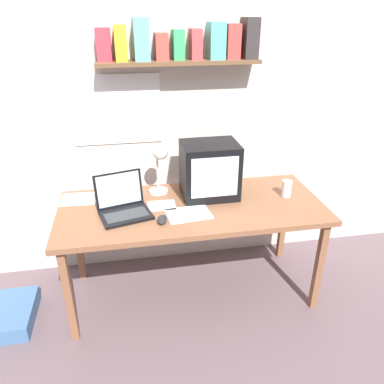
{
  "coord_description": "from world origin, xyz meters",
  "views": [
    {
      "loc": [
        -0.39,
        -2.13,
        1.89
      ],
      "look_at": [
        0.0,
        0.0,
        0.82
      ],
      "focal_mm": 35.0,
      "sensor_mm": 36.0,
      "label": 1
    }
  ],
  "objects_px": {
    "computer_mouse": "(162,219)",
    "juice_glass": "(286,189)",
    "laptop": "(123,204)",
    "loose_paper_near_monitor": "(162,205)",
    "corner_desk": "(192,213)",
    "floor_cushion": "(2,316)",
    "crt_monitor": "(210,170)",
    "desk_lamp": "(160,162)",
    "printed_handout": "(189,214)",
    "loose_paper_near_laptop": "(79,199)"
  },
  "relations": [
    {
      "from": "computer_mouse",
      "to": "juice_glass",
      "type": "bearing_deg",
      "value": 12.32
    },
    {
      "from": "laptop",
      "to": "computer_mouse",
      "type": "relative_size",
      "value": 3.14
    },
    {
      "from": "computer_mouse",
      "to": "loose_paper_near_monitor",
      "type": "bearing_deg",
      "value": 85.0
    },
    {
      "from": "corner_desk",
      "to": "floor_cushion",
      "type": "xyz_separation_m",
      "value": [
        -1.3,
        -0.08,
        -0.6
      ]
    },
    {
      "from": "crt_monitor",
      "to": "laptop",
      "type": "height_order",
      "value": "crt_monitor"
    },
    {
      "from": "desk_lamp",
      "to": "loose_paper_near_monitor",
      "type": "xyz_separation_m",
      "value": [
        -0.01,
        -0.17,
        -0.24
      ]
    },
    {
      "from": "printed_handout",
      "to": "loose_paper_near_laptop",
      "type": "bearing_deg",
      "value": 154.48
    },
    {
      "from": "juice_glass",
      "to": "loose_paper_near_laptop",
      "type": "relative_size",
      "value": 0.48
    },
    {
      "from": "corner_desk",
      "to": "floor_cushion",
      "type": "bearing_deg",
      "value": -176.31
    },
    {
      "from": "crt_monitor",
      "to": "juice_glass",
      "type": "xyz_separation_m",
      "value": [
        0.52,
        -0.11,
        -0.14
      ]
    },
    {
      "from": "loose_paper_near_laptop",
      "to": "juice_glass",
      "type": "bearing_deg",
      "value": -8.31
    },
    {
      "from": "corner_desk",
      "to": "laptop",
      "type": "relative_size",
      "value": 4.8
    },
    {
      "from": "computer_mouse",
      "to": "floor_cushion",
      "type": "bearing_deg",
      "value": 175.41
    },
    {
      "from": "laptop",
      "to": "floor_cushion",
      "type": "distance_m",
      "value": 1.12
    },
    {
      "from": "loose_paper_near_laptop",
      "to": "floor_cushion",
      "type": "distance_m",
      "value": 0.92
    },
    {
      "from": "laptop",
      "to": "juice_glass",
      "type": "height_order",
      "value": "laptop"
    },
    {
      "from": "juice_glass",
      "to": "desk_lamp",
      "type": "bearing_deg",
      "value": 168.09
    },
    {
      "from": "loose_paper_near_monitor",
      "to": "floor_cushion",
      "type": "bearing_deg",
      "value": -173.93
    },
    {
      "from": "corner_desk",
      "to": "computer_mouse",
      "type": "xyz_separation_m",
      "value": [
        -0.22,
        -0.17,
        0.07
      ]
    },
    {
      "from": "loose_paper_near_laptop",
      "to": "crt_monitor",
      "type": "bearing_deg",
      "value": -6.14
    },
    {
      "from": "crt_monitor",
      "to": "desk_lamp",
      "type": "relative_size",
      "value": 1.02
    },
    {
      "from": "corner_desk",
      "to": "printed_handout",
      "type": "distance_m",
      "value": 0.13
    },
    {
      "from": "juice_glass",
      "to": "loose_paper_near_monitor",
      "type": "bearing_deg",
      "value": 179.2
    },
    {
      "from": "juice_glass",
      "to": "printed_handout",
      "type": "distance_m",
      "value": 0.72
    },
    {
      "from": "loose_paper_near_monitor",
      "to": "printed_handout",
      "type": "bearing_deg",
      "value": -42.22
    },
    {
      "from": "printed_handout",
      "to": "floor_cushion",
      "type": "bearing_deg",
      "value": 178.87
    },
    {
      "from": "printed_handout",
      "to": "loose_paper_near_laptop",
      "type": "distance_m",
      "value": 0.78
    },
    {
      "from": "juice_glass",
      "to": "loose_paper_near_monitor",
      "type": "distance_m",
      "value": 0.86
    },
    {
      "from": "loose_paper_near_laptop",
      "to": "computer_mouse",
      "type": "bearing_deg",
      "value": -36.97
    },
    {
      "from": "crt_monitor",
      "to": "printed_handout",
      "type": "bearing_deg",
      "value": -128.2
    },
    {
      "from": "printed_handout",
      "to": "floor_cushion",
      "type": "distance_m",
      "value": 1.42
    },
    {
      "from": "loose_paper_near_monitor",
      "to": "juice_glass",
      "type": "bearing_deg",
      "value": -0.8
    },
    {
      "from": "desk_lamp",
      "to": "printed_handout",
      "type": "bearing_deg",
      "value": -84.07
    },
    {
      "from": "crt_monitor",
      "to": "computer_mouse",
      "type": "relative_size",
      "value": 3.26
    },
    {
      "from": "crt_monitor",
      "to": "desk_lamp",
      "type": "height_order",
      "value": "crt_monitor"
    },
    {
      "from": "corner_desk",
      "to": "loose_paper_near_monitor",
      "type": "bearing_deg",
      "value": 170.41
    },
    {
      "from": "crt_monitor",
      "to": "loose_paper_near_monitor",
      "type": "height_order",
      "value": "crt_monitor"
    },
    {
      "from": "corner_desk",
      "to": "loose_paper_near_laptop",
      "type": "xyz_separation_m",
      "value": [
        -0.74,
        0.23,
        0.06
      ]
    },
    {
      "from": "laptop",
      "to": "juice_glass",
      "type": "relative_size",
      "value": 3.11
    },
    {
      "from": "printed_handout",
      "to": "floor_cushion",
      "type": "height_order",
      "value": "printed_handout"
    },
    {
      "from": "juice_glass",
      "to": "computer_mouse",
      "type": "bearing_deg",
      "value": -167.68
    },
    {
      "from": "loose_paper_near_monitor",
      "to": "floor_cushion",
      "type": "distance_m",
      "value": 1.29
    },
    {
      "from": "loose_paper_near_laptop",
      "to": "floor_cushion",
      "type": "bearing_deg",
      "value": -150.77
    },
    {
      "from": "loose_paper_near_laptop",
      "to": "laptop",
      "type": "bearing_deg",
      "value": -38.45
    },
    {
      "from": "laptop",
      "to": "loose_paper_near_monitor",
      "type": "bearing_deg",
      "value": -4.68
    },
    {
      "from": "desk_lamp",
      "to": "floor_cushion",
      "type": "relative_size",
      "value": 0.89
    },
    {
      "from": "printed_handout",
      "to": "loose_paper_near_laptop",
      "type": "relative_size",
      "value": 1.2
    },
    {
      "from": "printed_handout",
      "to": "loose_paper_near_laptop",
      "type": "xyz_separation_m",
      "value": [
        -0.7,
        0.34,
        0.0
      ]
    },
    {
      "from": "crt_monitor",
      "to": "juice_glass",
      "type": "distance_m",
      "value": 0.55
    },
    {
      "from": "corner_desk",
      "to": "printed_handout",
      "type": "height_order",
      "value": "printed_handout"
    }
  ]
}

